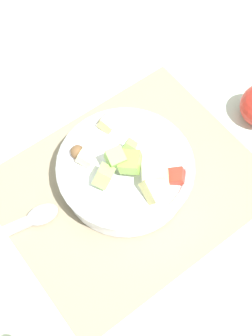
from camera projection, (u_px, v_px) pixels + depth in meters
The scene contains 4 objects.
ground_plane at pixel (130, 187), 0.86m from camera, with size 2.40×2.40×0.00m, color silver.
placemat at pixel (130, 186), 0.85m from camera, with size 0.44×0.36×0.01m, color gray.
salad_bowl at pixel (126, 170), 0.82m from camera, with size 0.24×0.24×0.11m.
serving_spoon at pixel (16, 226), 0.81m from camera, with size 0.22×0.07×0.01m.
Camera 1 is at (0.24, 0.30, 0.77)m, focal length 51.35 mm.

